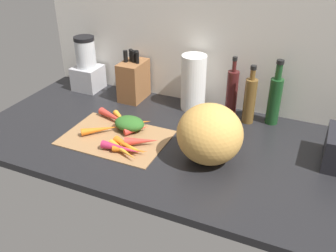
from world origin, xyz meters
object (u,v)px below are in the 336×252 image
(cutting_board, at_px, (116,137))
(carrot_6, at_px, (101,129))
(carrot_10, at_px, (123,121))
(bottle_1, at_px, (250,100))
(carrot_2, at_px, (123,151))
(winter_squash, at_px, (210,134))
(carrot_5, at_px, (134,123))
(carrot_7, at_px, (133,149))
(bottle_0, at_px, (232,92))
(carrot_1, at_px, (127,146))
(knife_block, at_px, (134,80))
(carrot_0, at_px, (121,148))
(blender_appliance, at_px, (87,67))
(carrot_3, at_px, (130,150))
(paper_towel_roll, at_px, (193,83))
(carrot_4, at_px, (127,123))
(carrot_8, at_px, (136,129))
(carrot_11, at_px, (142,141))
(carrot_9, at_px, (114,117))
(bottle_2, at_px, (275,99))

(cutting_board, relative_size, carrot_6, 2.62)
(carrot_10, bearing_deg, bottle_1, 26.94)
(carrot_2, height_order, winter_squash, winter_squash)
(carrot_5, relative_size, carrot_7, 1.36)
(bottle_0, bearing_deg, carrot_1, -120.76)
(winter_squash, xyz_separation_m, knife_block, (-0.50, 0.36, -0.01))
(knife_block, bearing_deg, winter_squash, -35.33)
(carrot_1, height_order, carrot_7, carrot_1)
(carrot_0, xyz_separation_m, bottle_0, (0.29, 0.49, 0.08))
(carrot_7, distance_m, blender_appliance, 0.67)
(carrot_3, height_order, bottle_1, bottle_1)
(cutting_board, distance_m, bottle_0, 0.55)
(paper_towel_roll, bearing_deg, bottle_0, 5.36)
(carrot_2, bearing_deg, carrot_4, 115.18)
(carrot_3, relative_size, carrot_7, 1.24)
(carrot_1, distance_m, knife_block, 0.48)
(carrot_0, height_order, knife_block, knife_block)
(carrot_8, bearing_deg, carrot_2, -79.55)
(cutting_board, bearing_deg, carrot_7, -29.18)
(carrot_3, height_order, carrot_5, carrot_5)
(blender_appliance, bearing_deg, carrot_8, -34.88)
(carrot_1, bearing_deg, knife_block, 115.18)
(carrot_2, distance_m, bottle_1, 0.59)
(carrot_4, relative_size, carrot_11, 0.80)
(blender_appliance, height_order, paper_towel_roll, blender_appliance)
(carrot_2, xyz_separation_m, carrot_7, (0.03, 0.03, -0.00))
(carrot_9, bearing_deg, winter_squash, -12.74)
(carrot_9, bearing_deg, knife_block, 97.82)
(carrot_4, height_order, carrot_8, carrot_8)
(carrot_1, bearing_deg, carrot_5, 110.47)
(paper_towel_roll, distance_m, bottle_1, 0.27)
(bottle_1, xyz_separation_m, bottle_2, (0.10, 0.03, 0.01))
(carrot_2, relative_size, carrot_5, 1.04)
(bottle_1, bearing_deg, carrot_11, -131.94)
(carrot_7, height_order, knife_block, knife_block)
(carrot_4, height_order, blender_appliance, blender_appliance)
(carrot_3, distance_m, bottle_1, 0.56)
(carrot_2, distance_m, bottle_0, 0.57)
(carrot_4, height_order, carrot_11, carrot_11)
(carrot_11, relative_size, bottle_2, 0.46)
(carrot_5, height_order, carrot_11, carrot_11)
(carrot_2, bearing_deg, winter_squash, 18.99)
(carrot_10, bearing_deg, carrot_3, -53.38)
(carrot_3, bearing_deg, winter_squash, 17.28)
(carrot_6, distance_m, bottle_1, 0.64)
(carrot_9, relative_size, winter_squash, 0.74)
(carrot_1, distance_m, paper_towel_roll, 0.47)
(carrot_9, relative_size, bottle_0, 0.66)
(carrot_2, distance_m, paper_towel_roll, 0.50)
(carrot_9, xyz_separation_m, blender_appliance, (-0.31, 0.26, 0.09))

